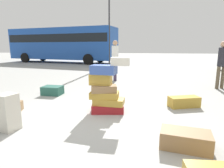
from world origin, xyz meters
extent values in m
plane|color=#9E9E99|center=(0.00, 0.00, 0.00)|extent=(80.00, 80.00, 0.00)
cube|color=maroon|center=(0.23, 0.60, 0.09)|extent=(0.78, 0.53, 0.18)
cube|color=#B28C33|center=(0.26, 0.59, 0.26)|extent=(0.71, 0.45, 0.15)
cube|color=#B28C33|center=(0.15, 0.60, 0.40)|extent=(0.65, 0.39, 0.15)
cube|color=olive|center=(0.15, 0.58, 0.56)|extent=(0.62, 0.44, 0.16)
cube|color=#B28C33|center=(0.06, 0.64, 0.76)|extent=(0.51, 0.32, 0.26)
cube|color=#334F99|center=(0.15, 0.56, 0.99)|extent=(0.60, 0.41, 0.20)
cube|color=beige|center=(0.52, 0.53, 1.18)|extent=(0.40, 0.24, 0.17)
cube|color=beige|center=(-1.40, -0.61, 0.34)|extent=(0.39, 0.37, 0.67)
cube|color=#26594C|center=(-1.76, 1.94, 0.14)|extent=(0.63, 0.47, 0.27)
cube|color=olive|center=(-2.07, 0.27, 0.11)|extent=(0.63, 0.48, 0.23)
cube|color=#B28C33|center=(2.08, 1.23, 0.13)|extent=(0.81, 0.53, 0.26)
cube|color=olive|center=(1.64, -0.82, 0.13)|extent=(0.78, 0.53, 0.26)
cylinder|color=#3F334C|center=(-0.14, 4.85, 0.42)|extent=(0.12, 0.12, 0.85)
cylinder|color=#3F334C|center=(-0.09, 4.63, 0.42)|extent=(0.12, 0.12, 0.85)
cylinder|color=white|center=(-0.11, 4.74, 1.19)|extent=(0.30, 0.30, 0.70)
sphere|color=tan|center=(-0.11, 4.74, 1.65)|extent=(0.22, 0.22, 0.22)
cylinder|color=brown|center=(3.95, 3.66, 0.40)|extent=(0.12, 0.12, 0.81)
cylinder|color=brown|center=(3.75, 3.57, 0.40)|extent=(0.12, 0.12, 0.81)
cylinder|color=#26262D|center=(3.85, 3.61, 1.14)|extent=(0.30, 0.30, 0.66)
sphere|color=tan|center=(3.85, 3.61, 1.58)|extent=(0.22, 0.22, 0.22)
cube|color=#1E4CA5|center=(-6.31, 13.82, 1.75)|extent=(10.71, 4.61, 2.80)
cube|color=black|center=(-6.31, 13.82, 2.24)|extent=(10.51, 4.59, 0.70)
cylinder|color=black|center=(-2.74, 14.34, 0.45)|extent=(0.93, 0.43, 0.90)
cylinder|color=black|center=(-3.26, 11.89, 0.45)|extent=(0.93, 0.43, 0.90)
cylinder|color=black|center=(-9.36, 15.75, 0.45)|extent=(0.93, 0.43, 0.90)
cylinder|color=black|center=(-9.88, 13.30, 0.45)|extent=(0.93, 0.43, 0.90)
cylinder|color=#333338|center=(-1.44, 11.67, 3.50)|extent=(0.12, 0.12, 6.99)
camera|label=1|loc=(0.91, -3.54, 1.50)|focal=30.15mm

